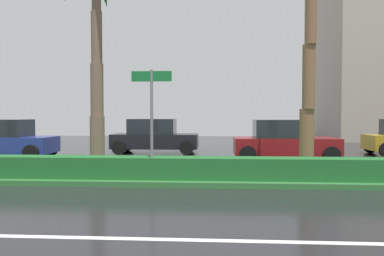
% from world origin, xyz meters
% --- Properties ---
extents(ground_plane, '(90.00, 42.00, 0.10)m').
position_xyz_m(ground_plane, '(0.00, 9.00, -0.05)').
color(ground_plane, black).
extents(near_lane_divider_stripe, '(81.00, 0.14, 0.01)m').
position_xyz_m(near_lane_divider_stripe, '(0.00, 2.00, 0.00)').
color(near_lane_divider_stripe, white).
rests_on(near_lane_divider_stripe, ground_plane).
extents(median_strip, '(85.50, 4.00, 0.15)m').
position_xyz_m(median_strip, '(0.00, 8.00, 0.07)').
color(median_strip, '#2D6B33').
rests_on(median_strip, ground_plane).
extents(median_hedge, '(76.50, 0.70, 0.60)m').
position_xyz_m(median_hedge, '(0.00, 6.60, 0.45)').
color(median_hedge, '#1E6028').
rests_on(median_hedge, median_strip).
extents(street_name_sign, '(1.10, 0.08, 3.00)m').
position_xyz_m(street_name_sign, '(-0.84, 6.42, 2.08)').
color(street_name_sign, slate).
rests_on(street_name_sign, median_strip).
extents(car_in_traffic_leading, '(4.30, 2.02, 1.72)m').
position_xyz_m(car_in_traffic_leading, '(-8.48, 12.26, 0.83)').
color(car_in_traffic_leading, navy).
rests_on(car_in_traffic_leading, ground_plane).
extents(car_in_traffic_second, '(4.30, 2.02, 1.72)m').
position_xyz_m(car_in_traffic_second, '(-2.19, 15.00, 0.83)').
color(car_in_traffic_second, black).
rests_on(car_in_traffic_second, ground_plane).
extents(car_in_traffic_third, '(4.30, 2.02, 1.72)m').
position_xyz_m(car_in_traffic_third, '(3.80, 12.28, 0.83)').
color(car_in_traffic_third, maroon).
rests_on(car_in_traffic_third, ground_plane).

